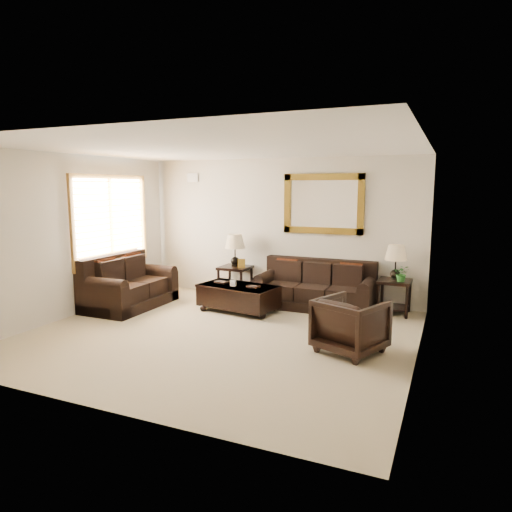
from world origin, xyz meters
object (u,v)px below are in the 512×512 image
at_px(loveseat, 127,288).
at_px(end_table_left, 235,257).
at_px(sofa, 316,290).
at_px(armchair, 351,323).
at_px(coffee_table, 238,295).
at_px(end_table_right, 395,269).

bearing_deg(loveseat, end_table_left, -47.03).
height_order(sofa, armchair, sofa).
height_order(sofa, coffee_table, sofa).
bearing_deg(end_table_right, sofa, -175.83).
bearing_deg(sofa, end_table_right, 4.17).
distance_m(sofa, loveseat, 3.43).
bearing_deg(loveseat, sofa, -67.43).
distance_m(end_table_right, coffee_table, 2.73).
bearing_deg(armchair, end_table_left, -15.58).
bearing_deg(coffee_table, end_table_right, 29.10).
bearing_deg(armchair, end_table_right, -75.50).
height_order(sofa, end_table_left, end_table_left).
bearing_deg(end_table_left, loveseat, -137.03).
bearing_deg(sofa, armchair, -62.65).
relative_size(sofa, end_table_right, 1.74).
xyz_separation_m(loveseat, coffee_table, (2.00, 0.51, -0.06)).
distance_m(end_table_left, end_table_right, 3.02).
bearing_deg(end_table_right, armchair, -97.97).
xyz_separation_m(loveseat, armchair, (4.22, -0.73, 0.05)).
relative_size(sofa, loveseat, 1.24).
height_order(loveseat, end_table_left, end_table_left).
height_order(end_table_left, end_table_right, end_table_left).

